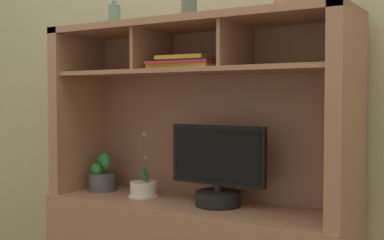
# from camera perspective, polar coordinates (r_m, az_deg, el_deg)

# --- Properties ---
(back_wall) EXTENTS (6.00, 0.02, 2.80)m
(back_wall) POSITION_cam_1_polar(r_m,az_deg,el_deg) (2.47, 2.94, 11.29)
(back_wall) COLOR #B1AA87
(back_wall) RESTS_ON ground
(media_console) EXTENTS (1.43, 0.44, 1.37)m
(media_console) POSITION_cam_1_polar(r_m,az_deg,el_deg) (2.32, 0.10, -12.17)
(media_console) COLOR #A16E53
(media_console) RESTS_ON ground
(tv_monitor) EXTENTS (0.45, 0.20, 0.35)m
(tv_monitor) POSITION_cam_1_polar(r_m,az_deg,el_deg) (2.20, 2.94, -5.93)
(tv_monitor) COLOR black
(tv_monitor) RESTS_ON media_console
(potted_orchid) EXTENTS (0.15, 0.15, 0.31)m
(potted_orchid) POSITION_cam_1_polar(r_m,az_deg,el_deg) (2.43, -5.57, -7.78)
(potted_orchid) COLOR silver
(potted_orchid) RESTS_ON media_console
(potted_fern) EXTENTS (0.16, 0.16, 0.19)m
(potted_fern) POSITION_cam_1_polar(r_m,az_deg,el_deg) (2.62, -10.14, -6.37)
(potted_fern) COLOR #494A51
(potted_fern) RESTS_ON media_console
(magazine_stack_left) EXTENTS (0.32, 0.26, 0.06)m
(magazine_stack_left) POSITION_cam_1_polar(r_m,az_deg,el_deg) (2.23, -0.39, 6.45)
(magazine_stack_left) COLOR gold
(magazine_stack_left) RESTS_ON media_console
(diffuser_bottle) EXTENTS (0.06, 0.06, 0.31)m
(diffuser_bottle) POSITION_cam_1_polar(r_m,az_deg,el_deg) (2.56, -8.78, 11.58)
(diffuser_bottle) COLOR slate
(diffuser_bottle) RESTS_ON media_console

